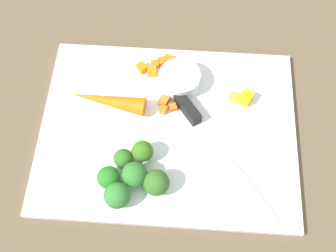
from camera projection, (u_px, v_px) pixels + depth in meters
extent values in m
plane|color=brown|center=(168.00, 131.00, 0.75)|extent=(4.00, 4.00, 0.00)
cube|color=white|center=(168.00, 130.00, 0.74)|extent=(0.46, 0.35, 0.01)
cylinder|color=white|center=(180.00, 80.00, 0.76)|extent=(0.08, 0.08, 0.03)
cube|color=silver|center=(248.00, 192.00, 0.68)|extent=(0.11, 0.14, 0.00)
cube|color=black|center=(186.00, 107.00, 0.74)|extent=(0.06, 0.07, 0.02)
cone|color=orange|center=(107.00, 100.00, 0.74)|extent=(0.15, 0.05, 0.03)
cube|color=orange|center=(173.00, 107.00, 0.75)|extent=(0.02, 0.02, 0.01)
cube|color=orange|center=(152.00, 71.00, 0.78)|extent=(0.02, 0.02, 0.02)
cube|color=orange|center=(142.00, 68.00, 0.78)|extent=(0.02, 0.02, 0.01)
cube|color=orange|center=(163.00, 61.00, 0.79)|extent=(0.02, 0.02, 0.01)
cube|color=orange|center=(155.00, 64.00, 0.79)|extent=(0.02, 0.02, 0.01)
cube|color=orange|center=(169.00, 61.00, 0.79)|extent=(0.02, 0.02, 0.02)
cube|color=orange|center=(164.00, 101.00, 0.75)|extent=(0.02, 0.02, 0.01)
cube|color=orange|center=(164.00, 110.00, 0.75)|extent=(0.02, 0.02, 0.01)
cube|color=yellow|center=(246.00, 98.00, 0.75)|extent=(0.03, 0.03, 0.02)
cube|color=yellow|center=(235.00, 97.00, 0.76)|extent=(0.02, 0.02, 0.01)
cylinder|color=#98BC68|center=(118.00, 198.00, 0.67)|extent=(0.02, 0.02, 0.01)
sphere|color=#327A34|center=(117.00, 195.00, 0.66)|extent=(0.04, 0.04, 0.04)
cylinder|color=#96AC5E|center=(124.00, 161.00, 0.70)|extent=(0.01, 0.01, 0.01)
sphere|color=#306822|center=(123.00, 158.00, 0.69)|extent=(0.03, 0.03, 0.03)
cylinder|color=#8BBC6B|center=(135.00, 178.00, 0.69)|extent=(0.01, 0.01, 0.02)
sphere|color=#30752E|center=(135.00, 174.00, 0.67)|extent=(0.04, 0.04, 0.04)
cylinder|color=#84BD65|center=(157.00, 186.00, 0.68)|extent=(0.02, 0.02, 0.01)
sphere|color=#356524|center=(156.00, 183.00, 0.66)|extent=(0.04, 0.04, 0.04)
cylinder|color=#88B266|center=(143.00, 155.00, 0.70)|extent=(0.01, 0.01, 0.01)
sphere|color=#38701C|center=(142.00, 151.00, 0.69)|extent=(0.04, 0.04, 0.04)
cylinder|color=#89AF67|center=(110.00, 180.00, 0.69)|extent=(0.01, 0.01, 0.01)
sphere|color=#257622|center=(109.00, 177.00, 0.67)|extent=(0.04, 0.04, 0.04)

